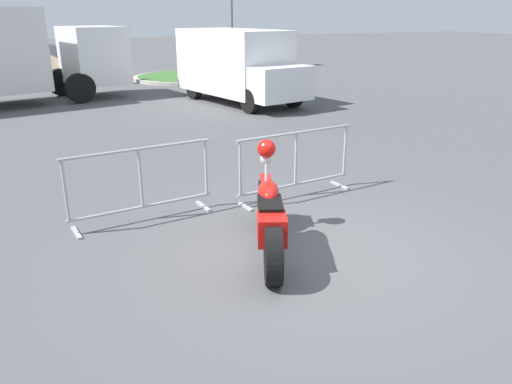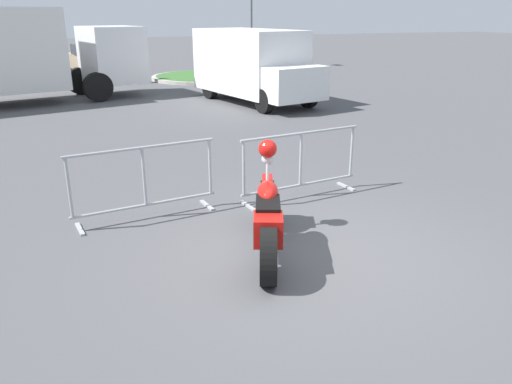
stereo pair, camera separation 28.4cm
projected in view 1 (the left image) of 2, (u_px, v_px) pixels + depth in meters
ground_plane at (318, 254)px, 6.18m from camera, size 120.00×120.00×0.00m
motorcycle at (269, 215)px, 6.10m from camera, size 1.00×2.14×1.26m
crowd_barrier_near at (141, 183)px, 7.02m from camera, size 2.12×0.69×1.07m
crowd_barrier_far at (296, 163)px, 7.95m from camera, size 2.12×0.69×1.07m
delivery_van at (238, 64)px, 16.28m from camera, size 3.02×5.31×2.31m
parked_car_red at (4, 62)px, 22.92m from camera, size 2.10×4.22×1.38m
parked_car_tan at (71, 60)px, 23.48m from camera, size 2.15×4.30×1.41m
pedestrian at (115, 61)px, 20.64m from camera, size 0.42×0.42×1.69m
planter_island at (189, 73)px, 22.47m from camera, size 4.70×4.70×1.17m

